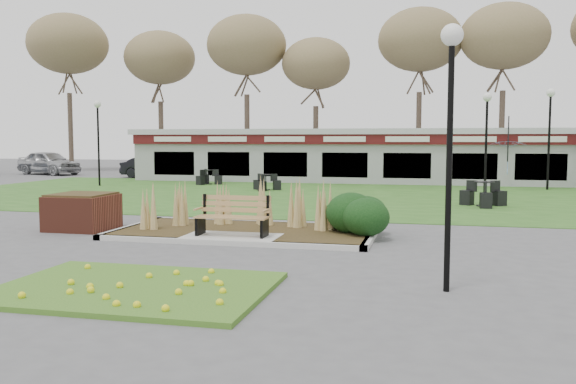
% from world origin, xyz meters
% --- Properties ---
extents(ground, '(100.00, 100.00, 0.00)m').
position_xyz_m(ground, '(0.00, 0.00, 0.00)').
color(ground, '#515154').
rests_on(ground, ground).
extents(lawn, '(34.00, 16.00, 0.02)m').
position_xyz_m(lawn, '(0.00, 12.00, 0.01)').
color(lawn, '#29581C').
rests_on(lawn, ground).
extents(flower_bed, '(4.20, 3.00, 0.16)m').
position_xyz_m(flower_bed, '(0.00, -4.60, 0.07)').
color(flower_bed, '#32671D').
rests_on(flower_bed, ground).
extents(planting_bed, '(6.75, 3.40, 1.27)m').
position_xyz_m(planting_bed, '(1.27, 1.35, 0.37)').
color(planting_bed, black).
rests_on(planting_bed, ground).
extents(park_bench, '(1.70, 0.66, 0.93)m').
position_xyz_m(park_bench, '(0.00, 0.25, 0.59)').
color(park_bench, '#A6844B').
rests_on(park_bench, ground).
extents(brick_planter, '(1.50, 1.50, 0.95)m').
position_xyz_m(brick_planter, '(-4.40, 1.00, 0.48)').
color(brick_planter, brown).
rests_on(brick_planter, ground).
extents(food_pavilion, '(24.60, 3.40, 2.90)m').
position_xyz_m(food_pavilion, '(0.00, 19.96, 1.48)').
color(food_pavilion, '#9B9C9E').
rests_on(food_pavilion, ground).
extents(tree_backdrop, '(47.24, 5.24, 10.36)m').
position_xyz_m(tree_backdrop, '(0.00, 28.00, 8.36)').
color(tree_backdrop, '#47382B').
rests_on(tree_backdrop, ground).
extents(lamp_post_near_right, '(0.34, 0.34, 4.09)m').
position_xyz_m(lamp_post_near_right, '(4.74, -3.50, 2.98)').
color(lamp_post_near_right, black).
rests_on(lamp_post_near_right, ground).
extents(lamp_post_mid_right, '(0.34, 0.34, 4.16)m').
position_xyz_m(lamp_post_mid_right, '(6.50, 11.95, 3.03)').
color(lamp_post_mid_right, black).
rests_on(lamp_post_mid_right, ground).
extents(lamp_post_far_right, '(0.39, 0.39, 4.66)m').
position_xyz_m(lamp_post_far_right, '(9.67, 17.00, 3.39)').
color(lamp_post_far_right, black).
rests_on(lamp_post_far_right, ground).
extents(lamp_post_far_left, '(0.35, 0.35, 4.26)m').
position_xyz_m(lamp_post_far_left, '(-11.80, 14.35, 3.10)').
color(lamp_post_far_left, black).
rests_on(lamp_post_far_left, ground).
extents(bistro_set_a, '(1.36, 1.21, 0.72)m').
position_xyz_m(bistro_set_a, '(-2.95, 13.71, 0.26)').
color(bistro_set_a, black).
rests_on(bistro_set_a, ground).
extents(bistro_set_b, '(1.30, 1.40, 0.75)m').
position_xyz_m(bistro_set_b, '(-6.84, 16.52, 0.27)').
color(bistro_set_b, black).
rests_on(bistro_set_b, ground).
extents(bistro_set_c, '(1.62, 1.43, 0.86)m').
position_xyz_m(bistro_set_c, '(6.24, 9.02, 0.31)').
color(bistro_set_c, black).
rests_on(bistro_set_c, ground).
extents(patio_umbrella, '(2.29, 2.32, 2.35)m').
position_xyz_m(patio_umbrella, '(8.00, 18.00, 1.49)').
color(patio_umbrella, black).
rests_on(patio_umbrella, ground).
extents(car_silver, '(5.03, 3.19, 1.59)m').
position_xyz_m(car_silver, '(-20.27, 22.42, 0.80)').
color(car_silver, '#A2A3A6').
rests_on(car_silver, ground).
extents(car_black, '(3.94, 1.39, 1.29)m').
position_xyz_m(car_black, '(-12.04, 21.00, 0.65)').
color(car_black, black).
rests_on(car_black, ground).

